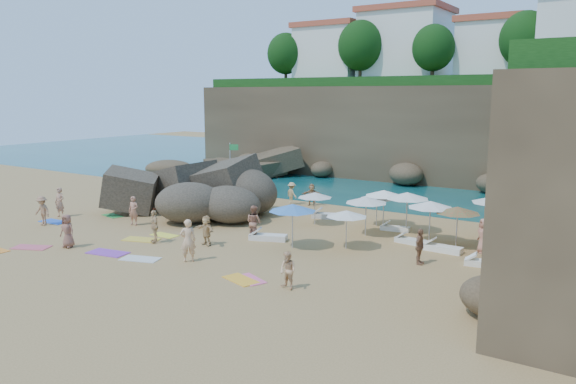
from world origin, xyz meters
The scene contains 49 objects.
ground centered at (0.00, 0.00, 0.00)m, with size 120.00×120.00×0.00m, color tan.
seawater centered at (0.00, 30.00, 0.00)m, with size 120.00×120.00×0.00m, color #0C4751.
cliff_back centered at (2.00, 25.00, 4.00)m, with size 44.00×8.00×8.00m, color brown.
rock_promontory centered at (-11.00, 16.00, 0.00)m, with size 12.00×7.00×2.00m, color brown, non-canonical shape.
clifftop_buildings centered at (2.96, 25.79, 11.24)m, with size 28.48×9.48×7.00m.
clifftop_trees centered at (4.78, 19.52, 11.26)m, with size 35.60×23.82×4.40m.
marina_masts centered at (-16.50, 30.00, 3.00)m, with size 3.10×0.10×6.00m.
rock_outcrop centered at (-4.88, 2.65, 0.00)m, with size 7.99×6.00×3.20m, color brown, non-canonical shape.
flag_pole centered at (-7.32, 9.61, 2.43)m, with size 0.73×0.28×3.80m.
parasol_0 centered at (6.02, 5.97, 1.71)m, with size 1.97×1.97×1.86m.
parasol_1 centered at (9.74, 4.06, 1.96)m, with size 2.26×2.26×2.14m.
parasol_2 centered at (6.44, 3.66, 1.92)m, with size 2.21×2.21×2.09m.
parasol_3 centered at (13.33, 4.27, 1.74)m, with size 2.01×2.01×1.90m.
parasol_4 centered at (7.98, 5.48, 2.02)m, with size 2.32×2.32×2.20m.
parasol_5 centered at (2.93, 4.37, 1.72)m, with size 1.98×1.98×1.87m.
parasol_6 centered at (11.14, 3.92, 1.87)m, with size 2.15×2.15×2.03m.
parasol_7 centered at (12.49, 5.99, 2.20)m, with size 2.54×2.54×2.40m.
parasol_8 centered at (6.31, 6.26, 1.87)m, with size 2.16×2.16×2.04m.
parasol_9 centered at (6.77, 0.82, 1.73)m, with size 2.00×2.00×1.89m.
parasol_10 centered at (4.54, -0.49, 2.00)m, with size 2.30×2.30×2.18m.
lounger_0 centered at (7.34, 5.52, 0.12)m, with size 1.57×0.52×0.24m, color white.
lounger_1 centered at (9.08, 3.42, 0.13)m, with size 1.66×0.55×0.26m, color white.
lounger_2 centered at (10.81, 2.88, 0.14)m, with size 1.85×0.62×0.29m, color white.
lounger_3 centered at (2.78, 6.20, 0.15)m, with size 1.91×0.64×0.30m, color silver.
lounger_4 centered at (13.10, 1.60, 0.13)m, with size 1.69×0.56×0.26m, color white.
lounger_5 centered at (2.70, 0.08, 0.15)m, with size 1.91×0.64×0.30m, color white.
towel_0 centered at (-10.13, -3.37, 0.02)m, with size 1.76×0.88×0.03m, color blue.
towel_1 centered at (-6.11, -7.37, 0.02)m, with size 1.75×0.88×0.03m, color #D25163.
towel_4 centered at (-2.77, -3.42, 0.02)m, with size 1.83×0.91×0.03m, color yellow.
towel_6 centered at (-2.23, -5.98, 0.02)m, with size 1.92×0.96×0.03m, color purple.
towel_7 centered at (-8.55, 2.20, 0.02)m, with size 1.76×0.88×0.03m, color #E05327.
towel_9 centered at (5.65, -5.37, 0.01)m, with size 1.49×0.75×0.03m, color #FB6193.
towel_10 centered at (5.37, -5.60, 0.01)m, with size 1.60×0.80×0.03m, color #FFAC28.
towel_11 centered at (-8.59, -0.42, 0.01)m, with size 1.47×0.73×0.03m, color green.
towel_12 centered at (-2.44, -2.12, 0.01)m, with size 1.49×0.74×0.03m, color #FFF643.
towel_13 centered at (-0.20, -5.82, 0.02)m, with size 1.74×0.87×0.03m, color silver.
person_stand_0 centered at (-11.00, -2.33, 0.90)m, with size 0.66×0.43×1.80m, color tan.
person_stand_1 centered at (1.93, -0.10, 0.88)m, with size 0.85×0.66×1.75m, color #A56C52.
person_stand_2 centered at (-1.38, 8.63, 0.76)m, with size 0.98×0.40×1.51m, color tan.
person_stand_3 centered at (10.59, 0.36, 0.80)m, with size 0.94×0.39×1.60m, color #95674A.
person_stand_4 centered at (12.45, 3.71, 0.82)m, with size 0.80×0.44×1.65m, color tan.
person_stand_5 centered at (-0.07, 9.07, 0.73)m, with size 1.35×0.39×1.46m, color #A87E54.
person_stand_6 centered at (1.86, -4.88, 0.97)m, with size 0.70×0.46×1.93m, color #F3BA8A.
person_lie_0 centered at (-9.84, -4.26, 0.22)m, with size 1.06×1.65×0.44m, color #A27151.
person_lie_1 centered at (-1.76, -3.44, 0.20)m, with size 0.96×1.63×0.40m, color #D9B27B.
person_lie_2 centered at (-4.61, -6.38, 0.21)m, with size 0.78×1.61×0.43m, color brown.
person_lie_3 centered at (0.73, -2.39, 0.20)m, with size 1.36×1.46×0.39m, color tan.
person_lie_4 centered at (-5.56, -1.42, 0.19)m, with size 0.59×1.63×0.39m, color #B9785C.
person_lie_5 centered at (7.55, -5.49, 0.27)m, with size 0.70×1.43×0.54m, color #E2AF80.
Camera 1 is at (18.74, -22.58, 7.37)m, focal length 35.00 mm.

